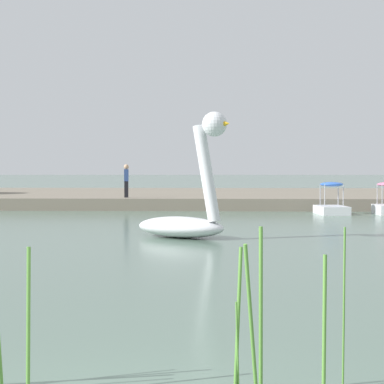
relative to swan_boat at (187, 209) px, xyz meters
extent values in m
cube|color=slate|center=(0.26, 23.66, -0.53)|extent=(133.49, 20.74, 0.58)
ellipsoid|color=white|center=(-0.21, 0.13, -0.52)|extent=(3.16, 2.75, 0.60)
cylinder|color=white|center=(0.56, -0.36, 1.02)|extent=(0.92, 0.76, 2.74)
sphere|color=white|center=(0.78, -0.51, 2.38)|extent=(0.96, 0.96, 0.69)
cone|color=yellow|center=(1.01, -0.66, 2.38)|extent=(0.57, 0.56, 0.38)
cube|color=white|center=(5.77, 11.37, -0.64)|extent=(1.37, 2.32, 0.36)
ellipsoid|color=blue|center=(5.77, 11.37, 0.49)|extent=(1.10, 1.22, 0.20)
cylinder|color=#B7B7BF|center=(5.33, 11.79, 0.01)|extent=(0.04, 0.04, 0.95)
cylinder|color=#B7B7BF|center=(6.13, 11.86, 0.01)|extent=(0.04, 0.04, 0.95)
cylinder|color=#B7B7BF|center=(5.40, 10.88, 0.01)|extent=(0.04, 0.04, 0.95)
cylinder|color=#B7B7BF|center=(6.21, 10.95, 0.01)|extent=(0.04, 0.04, 0.95)
cylinder|color=#B7B7BF|center=(7.84, 11.77, 0.04)|extent=(0.04, 0.04, 0.90)
cylinder|color=#B7B7BF|center=(7.85, 10.84, 0.04)|extent=(0.04, 0.04, 0.90)
cube|color=black|center=(-3.79, 14.84, 0.16)|extent=(0.22, 0.22, 0.80)
cube|color=#334C8C|center=(-3.79, 14.84, 0.86)|extent=(0.25, 0.25, 0.59)
sphere|color=tan|center=(-3.79, 14.84, 1.28)|extent=(0.24, 0.24, 0.24)
cylinder|color=#568E38|center=(2.03, -14.46, -0.09)|extent=(0.03, 0.14, 1.47)
cylinder|color=#568E38|center=(1.74, -15.43, -0.15)|extent=(0.06, 0.17, 1.34)
cylinder|color=#568E38|center=(1.17, -14.28, -0.18)|extent=(0.08, 0.13, 1.28)
cylinder|color=#568E38|center=(1.17, -14.32, -0.41)|extent=(0.04, 0.02, 0.82)
cylinder|color=#568E38|center=(1.28, -14.52, -0.15)|extent=(0.14, 0.21, 1.34)
cylinder|color=#568E38|center=(1.38, -14.12, -0.10)|extent=(0.04, 0.10, 1.44)
cylinder|color=#568E38|center=(-0.62, -14.28, -0.19)|extent=(0.07, 0.21, 1.26)
camera|label=1|loc=(1.06, -20.31, 1.11)|focal=66.98mm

